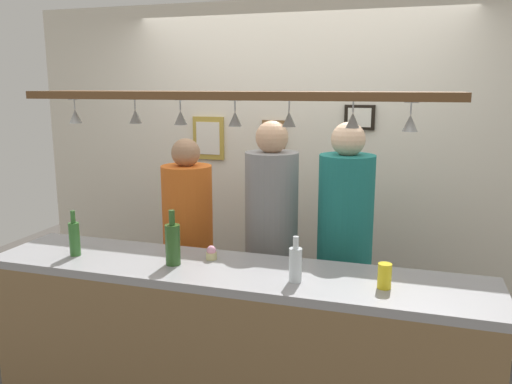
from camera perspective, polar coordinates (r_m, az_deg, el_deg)
back_wall at (r=4.04m, az=4.23°, el=2.03°), size 4.40×0.06×2.60m
bar_counter at (r=2.76m, az=-3.89°, el=-15.99°), size 2.70×0.55×1.03m
overhead_glass_rack at (r=2.64m, az=-2.63°, el=10.60°), size 2.20×0.36×0.04m
hanging_wineglass_far_left at (r=3.03m, az=-19.31°, el=7.98°), size 0.07×0.07×0.13m
hanging_wineglass_left at (r=2.92m, az=-13.16°, el=8.21°), size 0.07×0.07×0.13m
hanging_wineglass_center_left at (r=2.76m, az=-8.32°, el=8.21°), size 0.07×0.07×0.13m
hanging_wineglass_center at (r=2.64m, az=-2.33°, el=8.17°), size 0.07×0.07×0.13m
hanging_wineglass_center_right at (r=2.60m, az=3.66°, el=8.11°), size 0.07×0.07×0.13m
hanging_wineglass_right at (r=2.56m, az=10.62°, el=7.89°), size 0.07×0.07×0.13m
hanging_wineglass_far_right at (r=2.43m, az=16.65°, el=7.41°), size 0.07×0.07×0.13m
person_left_orange_shirt at (r=3.57m, az=-7.51°, el=-4.53°), size 0.34×0.34×1.63m
person_middle_grey_shirt at (r=3.35m, az=1.71°, el=-4.05°), size 0.34×0.34×1.76m
person_right_teal_shirt at (r=3.26m, az=9.77°, el=-4.64°), size 0.34×0.34×1.76m
bottle_beer_green_import at (r=3.09m, az=-19.39°, el=-4.78°), size 0.06×0.06×0.26m
bottle_soda_clear at (r=2.55m, az=4.37°, el=-7.88°), size 0.06×0.06×0.23m
bottle_champagne_green at (r=2.80m, az=-9.17°, el=-5.61°), size 0.08×0.08×0.30m
drink_can at (r=2.55m, az=13.99°, el=-8.97°), size 0.07×0.07×0.12m
cupcake at (r=2.89m, az=-4.94°, el=-6.73°), size 0.06×0.06×0.08m
picture_frame_crest at (r=4.00m, az=1.94°, el=6.06°), size 0.18×0.02×0.26m
picture_frame_upper_small at (r=3.86m, az=11.35°, el=8.07°), size 0.22×0.02×0.18m
picture_frame_caricature at (r=4.17m, az=-5.27°, el=5.94°), size 0.26×0.02×0.34m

